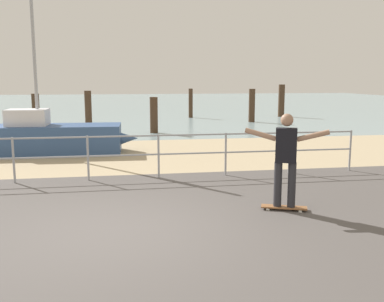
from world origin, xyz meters
The scene contains 13 objects.
ground_plane centered at (0.00, -1.00, 0.00)m, with size 24.00×10.00×0.04m, color #514C49.
beach_strip centered at (0.00, 7.00, 0.00)m, with size 24.00×6.00×0.04m, color tan.
sea_surface centered at (0.00, 35.00, 0.00)m, with size 72.00×50.00×0.04m, color #849EA3.
railing_fence centered at (-1.52, 3.60, 0.70)m, with size 14.57×0.05×1.05m.
sailboat centered at (-1.98, 7.58, 0.53)m, with size 4.99×1.60×5.62m.
skateboard centered at (2.85, 0.63, 0.07)m, with size 0.82×0.48×0.08m.
skateboarder centered at (2.85, 0.63, 1.02)m, with size 1.38×0.61×1.65m.
groyne_post_1 centered at (-4.04, 16.62, 0.79)m, with size 0.37×0.37×1.58m, color #422D1E.
groyne_post_2 centered at (-1.26, 13.16, 0.90)m, with size 0.29×0.29×1.80m, color #422D1E.
groyne_post_3 centered at (1.52, 12.32, 0.77)m, with size 0.34×0.34×1.55m, color #422D1E.
groyne_post_4 centered at (4.30, 19.43, 0.87)m, with size 0.25×0.25×1.73m, color #422D1E.
groyne_post_5 centered at (7.08, 16.24, 0.89)m, with size 0.33×0.33×1.78m, color #422D1E.
groyne_post_6 centered at (9.86, 19.17, 0.98)m, with size 0.38×0.38×1.96m, color #422D1E.
Camera 1 is at (-0.03, -6.59, 2.33)m, focal length 41.45 mm.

